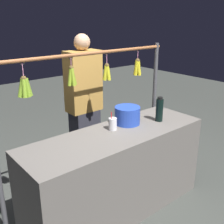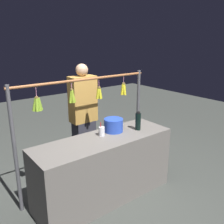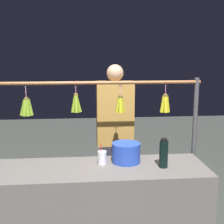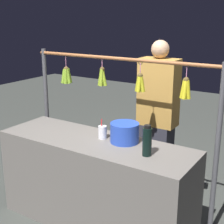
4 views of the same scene
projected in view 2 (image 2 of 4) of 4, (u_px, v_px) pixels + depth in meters
ground_plane at (105, 196)px, 3.27m from camera, size 12.00×12.00×0.00m
market_counter at (104, 168)px, 3.15m from camera, size 1.80×0.58×0.83m
display_rack at (85, 112)px, 3.25m from camera, size 1.96×0.11×1.53m
water_bottle at (138, 121)px, 3.27m from camera, size 0.07×0.07×0.25m
blue_bucket at (114, 125)px, 3.23m from camera, size 0.25×0.25×0.17m
drink_cup at (102, 131)px, 3.09m from camera, size 0.08×0.08×0.18m
vendor_person at (84, 119)px, 3.77m from camera, size 0.39×0.21×1.65m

